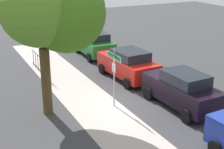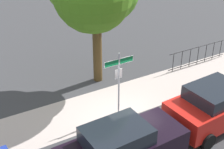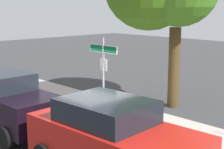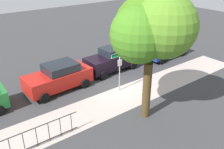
# 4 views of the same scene
# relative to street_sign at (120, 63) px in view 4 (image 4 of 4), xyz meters

# --- Properties ---
(ground_plane) EXTENTS (60.00, 60.00, 0.00)m
(ground_plane) POSITION_rel_street_sign_xyz_m (0.00, -0.40, -1.97)
(ground_plane) COLOR #38383A
(sidewalk_strip) EXTENTS (24.00, 2.60, 0.00)m
(sidewalk_strip) POSITION_rel_street_sign_xyz_m (2.00, 0.90, -1.97)
(sidewalk_strip) COLOR #B4A59D
(sidewalk_strip) RESTS_ON ground_plane
(street_sign) EXTENTS (1.33, 0.07, 2.89)m
(street_sign) POSITION_rel_street_sign_xyz_m (0.00, 0.00, 0.00)
(street_sign) COLOR #9EA0A5
(street_sign) RESTS_ON ground_plane
(shade_tree) EXTENTS (4.14, 4.46, 6.58)m
(shade_tree) POSITION_rel_street_sign_xyz_m (0.32, 2.77, 2.80)
(shade_tree) COLOR #4A371C
(shade_tree) RESTS_ON ground_plane
(car_blue) EXTENTS (4.31, 2.25, 2.01)m
(car_blue) POSITION_rel_street_sign_xyz_m (-7.02, -2.34, -0.97)
(car_blue) COLOR navy
(car_blue) RESTS_ON ground_plane
(car_black) EXTENTS (4.37, 2.03, 1.84)m
(car_black) POSITION_rel_street_sign_xyz_m (-1.60, -2.83, -1.04)
(car_black) COLOR black
(car_black) RESTS_ON ground_plane
(car_red) EXTENTS (4.42, 2.27, 1.79)m
(car_red) POSITION_rel_street_sign_xyz_m (3.08, -2.52, -1.06)
(car_red) COLOR red
(car_red) RESTS_ON ground_plane
(iron_fence) EXTENTS (4.19, 0.04, 1.07)m
(iron_fence) POSITION_rel_street_sign_xyz_m (6.39, 1.90, -1.41)
(iron_fence) COLOR black
(iron_fence) RESTS_ON ground_plane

